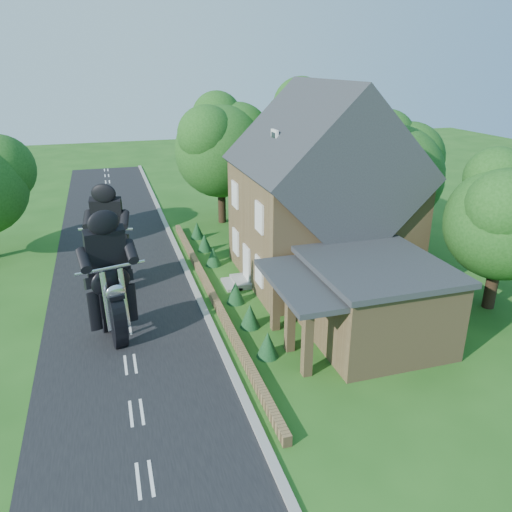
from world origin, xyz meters
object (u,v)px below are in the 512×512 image
object	(u,v)px
garden_wall	(211,293)
motorcycle_lead	(114,321)
annex	(371,300)
house	(321,198)
motorcycle_follow	(114,273)

from	to	relation	value
garden_wall	motorcycle_lead	distance (m)	5.60
garden_wall	annex	bearing A→B (deg)	-46.16
annex	motorcycle_lead	size ratio (longest dim) A/B	3.82
garden_wall	annex	world-z (taller)	annex
house	motorcycle_follow	xyz separation A→B (m)	(-10.77, 1.51, -3.51)
house	motorcycle_lead	distance (m)	12.13
motorcycle_lead	motorcycle_follow	size ratio (longest dim) A/B	1.03
house	motorcycle_follow	distance (m)	11.43
house	motorcycle_lead	xyz separation A→B (m)	(-10.95, -3.87, -3.48)
garden_wall	house	distance (m)	7.52
garden_wall	motorcycle_follow	xyz separation A→B (m)	(-4.57, 2.51, 0.63)
garden_wall	house	size ratio (longest dim) A/B	2.15
garden_wall	motorcycle_follow	size ratio (longest dim) A/B	12.31
garden_wall	annex	distance (m)	8.19
annex	motorcycle_follow	distance (m)	13.15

